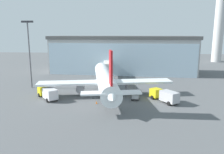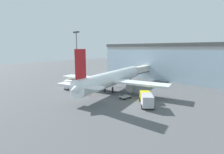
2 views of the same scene
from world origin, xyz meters
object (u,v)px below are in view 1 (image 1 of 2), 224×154
at_px(catering_truck, 48,93).
at_px(safety_cone_nose, 97,102).
at_px(apron_light_mast, 29,49).
at_px(baggage_cart, 136,97).
at_px(control_tower, 220,15).
at_px(fuel_truck, 165,95).
at_px(jet_bridge, 107,66).
at_px(safety_cone_wingtip, 47,89).
at_px(airplane, 105,80).

distance_m(catering_truck, safety_cone_nose, 12.00).
xyz_separation_m(apron_light_mast, baggage_cart, (28.59, -8.24, -10.30)).
xyz_separation_m(control_tower, fuel_truck, (-36.84, -73.12, -22.32)).
height_order(fuel_truck, baggage_cart, fuel_truck).
xyz_separation_m(baggage_cart, safety_cone_nose, (-8.39, -3.87, -0.23)).
relative_size(jet_bridge, fuel_truck, 1.67).
xyz_separation_m(fuel_truck, safety_cone_nose, (-14.77, -2.73, -1.19)).
bearing_deg(safety_cone_wingtip, safety_cone_nose, -33.80).
bearing_deg(apron_light_mast, airplane, -11.68).
xyz_separation_m(jet_bridge, control_tower, (52.72, 47.42, 19.70)).
distance_m(catering_truck, safety_cone_wingtip, 8.53).
relative_size(apron_light_mast, airplane, 0.51).
relative_size(control_tower, catering_truck, 5.97).
relative_size(jet_bridge, airplane, 0.34).
relative_size(jet_bridge, control_tower, 0.29).
height_order(control_tower, catering_truck, control_tower).
relative_size(airplane, baggage_cart, 12.03).
distance_m(jet_bridge, control_tower, 73.60).
relative_size(catering_truck, baggage_cart, 2.33).
distance_m(control_tower, apron_light_mast, 96.89).
bearing_deg(safety_cone_nose, airplane, 83.23).
xyz_separation_m(apron_light_mast, safety_cone_nose, (20.20, -12.12, -10.52)).
bearing_deg(control_tower, apron_light_mast, -138.41).
height_order(catering_truck, safety_cone_wingtip, catering_truck).
relative_size(control_tower, airplane, 1.16).
bearing_deg(baggage_cart, safety_cone_wingtip, -99.51).
bearing_deg(jet_bridge, airplane, -179.82).
xyz_separation_m(airplane, catering_truck, (-12.62, -5.40, -2.13)).
relative_size(jet_bridge, safety_cone_wingtip, 21.88).
height_order(airplane, catering_truck, airplane).
distance_m(catering_truck, fuel_truck, 26.47).
distance_m(catering_truck, baggage_cart, 20.17).
height_order(control_tower, fuel_truck, control_tower).
bearing_deg(apron_light_mast, fuel_truck, -15.02).
height_order(apron_light_mast, safety_cone_nose, apron_light_mast).
bearing_deg(apron_light_mast, jet_bridge, 40.50).
bearing_deg(airplane, safety_cone_wingtip, 70.12).
xyz_separation_m(baggage_cart, safety_cone_wingtip, (-23.46, 6.22, -0.23)).
height_order(apron_light_mast, airplane, apron_light_mast).
bearing_deg(fuel_truck, safety_cone_wingtip, 39.88).
distance_m(apron_light_mast, safety_cone_nose, 25.80).
relative_size(control_tower, fuel_truck, 5.69).
relative_size(catering_truck, fuel_truck, 0.95).
height_order(safety_cone_nose, safety_cone_wingtip, same).
bearing_deg(apron_light_mast, control_tower, 41.59).
distance_m(jet_bridge, safety_cone_wingtip, 23.36).
xyz_separation_m(control_tower, airplane, (-50.69, -68.10, -20.19)).
xyz_separation_m(apron_light_mast, catering_truck, (8.50, -9.76, -9.33)).
distance_m(jet_bridge, airplane, 20.78).
height_order(control_tower, safety_cone_wingtip, control_tower).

